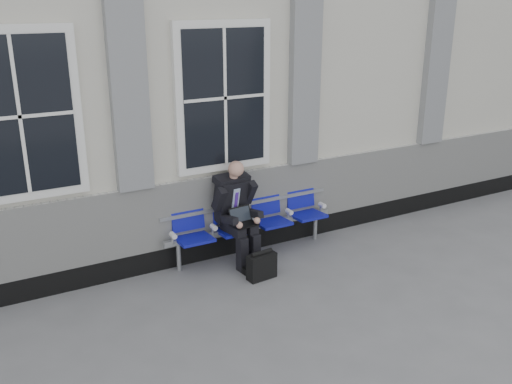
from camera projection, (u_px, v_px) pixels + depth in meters
ground at (253, 306)px, 6.79m from camera, size 70.00×70.00×0.00m
station_building at (147, 82)px, 8.93m from camera, size 14.40×4.40×4.49m
bench at (250, 217)px, 8.01m from camera, size 2.60×0.47×0.91m
businessman at (236, 209)px, 7.70m from camera, size 0.61×0.82×1.45m
briefcase at (262, 266)px, 7.41m from camera, size 0.40×0.20×0.40m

